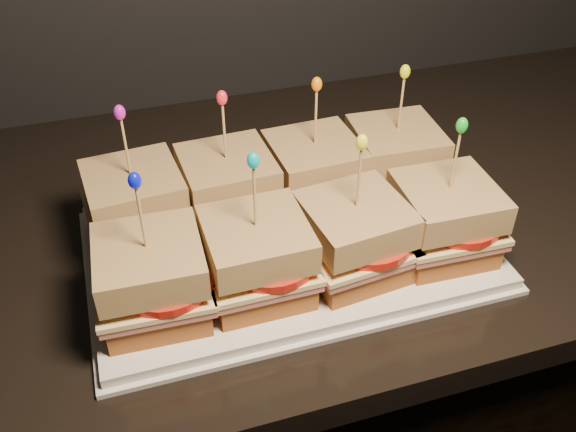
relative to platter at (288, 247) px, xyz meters
name	(u,v)px	position (x,y,z in m)	size (l,w,h in m)	color
platter	(288,247)	(0.00, 0.00, 0.00)	(0.45, 0.28, 0.02)	white
platter_rim	(288,251)	(0.00, 0.00, -0.01)	(0.46, 0.29, 0.01)	white
sandwich_0_bread_bot	(140,225)	(-0.16, 0.06, 0.02)	(0.10, 0.10, 0.03)	brown
sandwich_0_ham	(138,213)	(-0.16, 0.06, 0.04)	(0.11, 0.11, 0.01)	#C56056
sandwich_0_cheese	(137,208)	(-0.16, 0.06, 0.05)	(0.11, 0.11, 0.01)	#FFE099
sandwich_0_tomato	(147,204)	(-0.15, 0.06, 0.06)	(0.10, 0.10, 0.01)	red
sandwich_0_bread_top	(133,187)	(-0.16, 0.06, 0.08)	(0.10, 0.10, 0.03)	#69360E
sandwich_0_pick	(126,150)	(-0.16, 0.06, 0.12)	(0.00, 0.00, 0.09)	tan
sandwich_0_frill	(120,112)	(-0.16, 0.06, 0.17)	(0.01, 0.01, 0.02)	#C216B5
sandwich_1_bread_bot	(230,208)	(-0.05, 0.06, 0.02)	(0.10, 0.10, 0.03)	brown
sandwich_1_ham	(229,196)	(-0.05, 0.06, 0.04)	(0.11, 0.11, 0.01)	#C56056
sandwich_1_cheese	(228,191)	(-0.05, 0.06, 0.05)	(0.11, 0.11, 0.01)	#FFE099
sandwich_1_tomato	(239,187)	(-0.04, 0.06, 0.06)	(0.10, 0.10, 0.01)	red
sandwich_1_bread_top	(227,171)	(-0.05, 0.06, 0.08)	(0.10, 0.10, 0.03)	#69360E
sandwich_1_pick	(224,135)	(-0.05, 0.06, 0.12)	(0.00, 0.00, 0.09)	tan
sandwich_1_frill	(222,98)	(-0.05, 0.06, 0.17)	(0.01, 0.01, 0.02)	red
sandwich_2_bread_bot	(314,193)	(0.05, 0.06, 0.02)	(0.10, 0.10, 0.03)	brown
sandwich_2_ham	(314,181)	(0.05, 0.06, 0.04)	(0.11, 0.11, 0.01)	#C56056
sandwich_2_cheese	(314,176)	(0.05, 0.06, 0.05)	(0.11, 0.11, 0.01)	#FFE099
sandwich_2_tomato	(325,172)	(0.07, 0.06, 0.06)	(0.10, 0.10, 0.01)	red
sandwich_2_bread_top	(315,156)	(0.05, 0.06, 0.08)	(0.10, 0.10, 0.03)	#69360E
sandwich_2_pick	(316,120)	(0.05, 0.06, 0.12)	(0.00, 0.00, 0.09)	tan
sandwich_2_frill	(317,84)	(0.05, 0.06, 0.17)	(0.01, 0.01, 0.02)	orange
sandwich_3_bread_bot	(392,178)	(0.16, 0.06, 0.02)	(0.10, 0.10, 0.03)	brown
sandwich_3_ham	(394,166)	(0.16, 0.06, 0.04)	(0.11, 0.11, 0.01)	#C56056
sandwich_3_cheese	(394,162)	(0.16, 0.06, 0.05)	(0.11, 0.11, 0.01)	#FFE099
sandwich_3_tomato	(406,158)	(0.17, 0.06, 0.06)	(0.10, 0.10, 0.01)	red
sandwich_3_bread_top	(397,142)	(0.16, 0.06, 0.08)	(0.10, 0.10, 0.03)	#69360E
sandwich_3_pick	(401,107)	(0.16, 0.06, 0.12)	(0.00, 0.00, 0.09)	tan
sandwich_3_frill	(405,72)	(0.16, 0.06, 0.17)	(0.01, 0.01, 0.02)	yellow
sandwich_4_bread_bot	(156,300)	(-0.16, -0.06, 0.02)	(0.10, 0.10, 0.03)	brown
sandwich_4_ham	(154,288)	(-0.16, -0.06, 0.04)	(0.11, 0.11, 0.01)	#C56056
sandwich_4_cheese	(153,282)	(-0.16, -0.06, 0.05)	(0.11, 0.11, 0.01)	#FFE099
sandwich_4_tomato	(165,278)	(-0.15, -0.07, 0.06)	(0.10, 0.10, 0.01)	red
sandwich_4_bread_top	(149,260)	(-0.16, -0.06, 0.08)	(0.10, 0.10, 0.03)	#69360E
sandwich_4_pick	(142,221)	(-0.16, -0.06, 0.12)	(0.00, 0.00, 0.09)	tan
sandwich_4_frill	(135,181)	(-0.16, -0.06, 0.17)	(0.01, 0.01, 0.02)	#0910DF
sandwich_5_bread_bot	(258,279)	(-0.05, -0.06, 0.02)	(0.10, 0.10, 0.03)	brown
sandwich_5_ham	(257,266)	(-0.05, -0.06, 0.04)	(0.11, 0.11, 0.01)	#C56056
sandwich_5_cheese	(257,261)	(-0.05, -0.06, 0.05)	(0.11, 0.11, 0.01)	#FFE099
sandwich_5_tomato	(270,257)	(-0.04, -0.07, 0.06)	(0.10, 0.10, 0.01)	red
sandwich_5_bread_top	(256,239)	(-0.05, -0.06, 0.08)	(0.10, 0.10, 0.03)	#69360E
sandwich_5_pick	(255,201)	(-0.05, -0.06, 0.12)	(0.00, 0.00, 0.09)	tan
sandwich_5_frill	(253,161)	(-0.05, -0.06, 0.17)	(0.01, 0.01, 0.02)	#05A4BA
sandwich_6_bread_bot	(352,258)	(0.05, -0.06, 0.02)	(0.10, 0.10, 0.03)	brown
sandwich_6_ham	(353,246)	(0.05, -0.06, 0.04)	(0.11, 0.11, 0.01)	#C56056
sandwich_6_cheese	(354,241)	(0.05, -0.06, 0.05)	(0.11, 0.11, 0.01)	#FFE099
sandwich_6_tomato	(367,237)	(0.07, -0.07, 0.06)	(0.10, 0.10, 0.01)	red
sandwich_6_bread_top	(356,219)	(0.05, -0.06, 0.08)	(0.10, 0.10, 0.03)	#69360E
sandwich_6_pick	(359,181)	(0.05, -0.06, 0.12)	(0.00, 0.00, 0.09)	tan
sandwich_6_frill	(362,142)	(0.05, -0.06, 0.17)	(0.01, 0.01, 0.02)	yellow
sandwich_7_bread_bot	(440,239)	(0.16, -0.06, 0.02)	(0.10, 0.10, 0.03)	brown
sandwich_7_ham	(443,227)	(0.16, -0.06, 0.04)	(0.11, 0.11, 0.01)	#C56056
sandwich_7_cheese	(444,222)	(0.16, -0.06, 0.05)	(0.11, 0.11, 0.01)	#FFE099
sandwich_7_tomato	(457,218)	(0.17, -0.07, 0.06)	(0.10, 0.10, 0.01)	red
sandwich_7_bread_top	(448,201)	(0.16, -0.06, 0.08)	(0.10, 0.10, 0.03)	#69360E
sandwich_7_pick	(455,164)	(0.16, -0.06, 0.12)	(0.00, 0.00, 0.09)	tan
sandwich_7_frill	(462,125)	(0.16, -0.06, 0.17)	(0.01, 0.01, 0.02)	green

